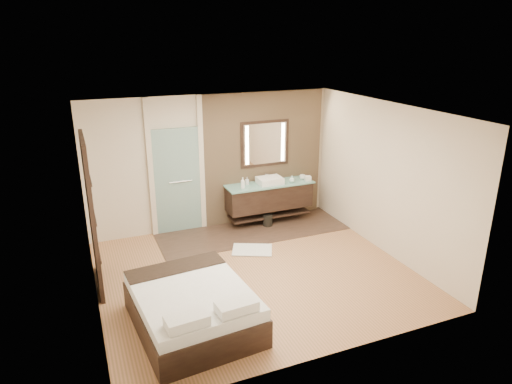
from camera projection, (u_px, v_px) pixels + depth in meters
name	position (u px, v px, depth m)	size (l,w,h in m)	color
floor	(255.00, 273.00, 7.62)	(5.00, 5.00, 0.00)	olive
tile_strip	(253.00, 231.00, 9.23)	(3.80, 1.30, 0.01)	#34251C
stone_wall	(264.00, 157.00, 9.50)	(2.60, 0.08, 2.70)	#A3815D
vanity	(269.00, 196.00, 9.50)	(1.85, 0.55, 0.88)	black
mirror_unit	(265.00, 144.00, 9.36)	(1.06, 0.04, 0.96)	black
frosted_door	(177.00, 177.00, 8.90)	(1.10, 0.12, 2.70)	#BCEEE7
shoji_partition	(92.00, 214.00, 6.88)	(0.06, 1.20, 2.40)	black
bed	(193.00, 308.00, 6.15)	(1.61, 1.95, 0.70)	black
bath_mat	(252.00, 250.00, 8.40)	(0.72, 0.50, 0.02)	white
waste_bin	(268.00, 220.00, 9.44)	(0.20, 0.20, 0.25)	black
tissue_box	(308.00, 178.00, 9.56)	(0.12, 0.12, 0.10)	silver
soap_bottle_a	(243.00, 183.00, 9.06)	(0.09, 0.09, 0.23)	white
soap_bottle_b	(247.00, 181.00, 9.31)	(0.07, 0.07, 0.15)	#B2B2B2
soap_bottle_c	(292.00, 179.00, 9.43)	(0.12, 0.12, 0.15)	#AEDBD3
cup	(302.00, 177.00, 9.66)	(0.12, 0.12, 0.09)	white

